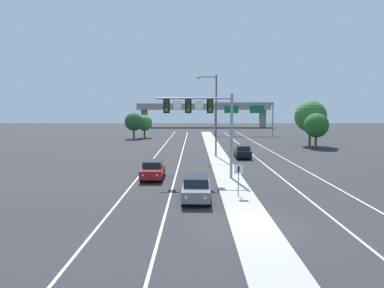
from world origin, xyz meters
The scene contains 18 objects.
ground_plane centered at (0.00, 0.00, 0.00)m, with size 260.00×260.00×0.00m, color #28282B.
median_island centered at (0.00, 18.00, 0.07)m, with size 2.40×110.00×0.15m, color #9E9B93.
lane_stripe_oncoming_center centered at (-4.70, 25.00, 0.00)m, with size 0.14×100.00×0.01m, color silver.
lane_stripe_receding_center centered at (4.70, 25.00, 0.00)m, with size 0.14×100.00×0.01m, color silver.
edge_stripe_left centered at (-8.00, 25.00, 0.00)m, with size 0.14×100.00×0.01m, color silver.
edge_stripe_right centered at (8.00, 25.00, 0.00)m, with size 0.14×100.00×0.01m, color silver.
overhead_signal_mast centered at (-2.12, 12.29, 5.47)m, with size 6.56×0.44×7.20m.
median_sign_post centered at (-0.01, 5.87, 1.59)m, with size 0.60×0.10×2.20m.
street_lamp_median centered at (-0.53, 26.22, 5.79)m, with size 2.58×0.28×10.00m.
car_oncoming_grey centered at (-2.89, 5.39, 0.82)m, with size 1.90×4.50×1.58m.
car_oncoming_red centered at (-6.61, 12.64, 0.82)m, with size 1.82×4.47×1.58m.
car_receding_black centered at (2.95, 25.72, 0.82)m, with size 1.92×4.51×1.58m.
highway_sign_gantry centered at (8.20, 62.59, 6.16)m, with size 13.28×0.42×7.50m.
overpass_bridge centered at (0.00, 97.93, 5.78)m, with size 42.40×6.40×7.65m.
tree_far_right_c centered at (15.64, 36.56, 3.51)m, with size 3.72×3.72×5.39m.
tree_far_right_a centered at (15.90, 40.23, 4.84)m, with size 5.13×5.13×7.42m.
tree_far_left_b centered at (-15.17, 53.67, 3.43)m, with size 3.64×3.64×5.26m.
tree_far_left_c centered at (-13.37, 56.13, 3.07)m, with size 3.26×3.26×4.71m.
Camera 1 is at (-3.03, -18.02, 6.11)m, focal length 33.42 mm.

